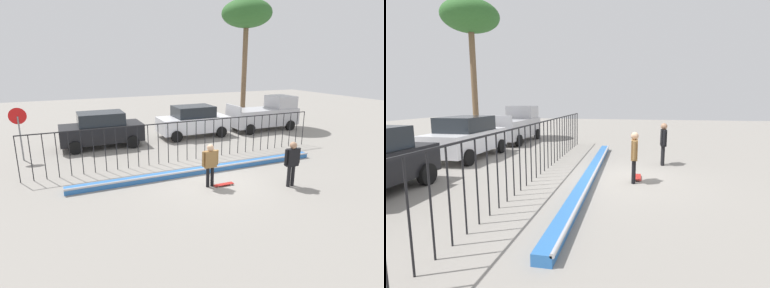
{
  "view_description": "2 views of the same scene",
  "coord_description": "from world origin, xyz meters",
  "views": [
    {
      "loc": [
        -5.4,
        -9.98,
        4.58
      ],
      "look_at": [
        -0.42,
        1.33,
        1.22
      ],
      "focal_mm": 28.86,
      "sensor_mm": 36.0,
      "label": 1
    },
    {
      "loc": [
        -9.46,
        -0.29,
        2.64
      ],
      "look_at": [
        -0.25,
        1.46,
        1.18
      ],
      "focal_mm": 26.53,
      "sensor_mm": 36.0,
      "label": 2
    }
  ],
  "objects": [
    {
      "name": "ground_plane",
      "position": [
        0.0,
        0.0,
        0.0
      ],
      "size": [
        60.0,
        60.0,
        0.0
      ],
      "primitive_type": "plane",
      "color": "gray"
    },
    {
      "name": "bowl_coping_ledge",
      "position": [
        0.0,
        1.04,
        0.12
      ],
      "size": [
        11.0,
        0.4,
        0.27
      ],
      "color": "#2D6BB7",
      "rests_on": "ground"
    },
    {
      "name": "perimeter_fence",
      "position": [
        0.0,
        2.87,
        1.15
      ],
      "size": [
        14.04,
        0.04,
        1.88
      ],
      "color": "black",
      "rests_on": "ground"
    },
    {
      "name": "skateboarder",
      "position": [
        -0.45,
        -0.4,
        0.99
      ],
      "size": [
        0.66,
        0.25,
        1.65
      ],
      "rotation": [
        0.0,
        0.0,
        -0.59
      ],
      "color": "black",
      "rests_on": "ground"
    },
    {
      "name": "skateboard",
      "position": [
        0.05,
        -0.55,
        0.06
      ],
      "size": [
        0.8,
        0.2,
        0.07
      ],
      "rotation": [
        0.0,
        0.0,
        0.1
      ],
      "color": "#A51E19",
      "rests_on": "ground"
    },
    {
      "name": "camera_operator",
      "position": [
        2.34,
        -1.58,
        1.03
      ],
      "size": [
        0.7,
        0.26,
        1.72
      ],
      "rotation": [
        0.0,
        0.0,
        3.05
      ],
      "color": "black",
      "rests_on": "ground"
    },
    {
      "name": "parked_car_black",
      "position": [
        -3.32,
        6.92,
        0.97
      ],
      "size": [
        4.3,
        2.12,
        1.9
      ],
      "rotation": [
        0.0,
        0.0,
        -0.05
      ],
      "color": "black",
      "rests_on": "ground"
    },
    {
      "name": "parked_car_white",
      "position": [
        2.2,
        7.11,
        0.97
      ],
      "size": [
        4.3,
        2.12,
        1.9
      ],
      "rotation": [
        0.0,
        0.0,
        0.07
      ],
      "color": "silver",
      "rests_on": "ground"
    },
    {
      "name": "pickup_truck",
      "position": [
        7.51,
        6.98,
        1.04
      ],
      "size": [
        4.7,
        2.12,
        2.24
      ],
      "rotation": [
        0.0,
        0.0,
        -0.06
      ],
      "color": "#B7B7BC",
      "rests_on": "ground"
    },
    {
      "name": "stop_sign",
      "position": [
        -7.1,
        5.98,
        1.62
      ],
      "size": [
        0.76,
        0.07,
        2.5
      ],
      "color": "slate",
      "rests_on": "ground"
    },
    {
      "name": "palm_tree_tall",
      "position": [
        7.4,
        9.64,
        7.59
      ],
      "size": [
        3.52,
        3.52,
        8.71
      ],
      "color": "brown",
      "rests_on": "ground"
    }
  ]
}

